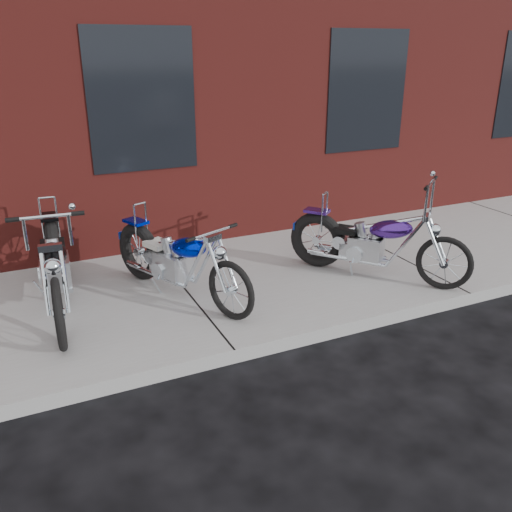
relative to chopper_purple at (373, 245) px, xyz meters
name	(u,v)px	position (x,y,z in m)	size (l,w,h in m)	color
ground	(235,364)	(-2.25, -0.93, -0.56)	(120.00, 120.00, 0.00)	black
sidewalk	(186,296)	(-2.25, 0.57, -0.49)	(22.00, 3.00, 0.15)	#9B9A98
chopper_purple	(373,245)	(0.00, 0.00, 0.00)	(1.49, 1.87, 1.28)	black
chopper_blue	(178,263)	(-2.36, 0.47, -0.01)	(0.98, 2.12, 0.98)	black
chopper_third	(55,270)	(-3.65, 0.74, 0.03)	(0.60, 2.47, 1.26)	black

